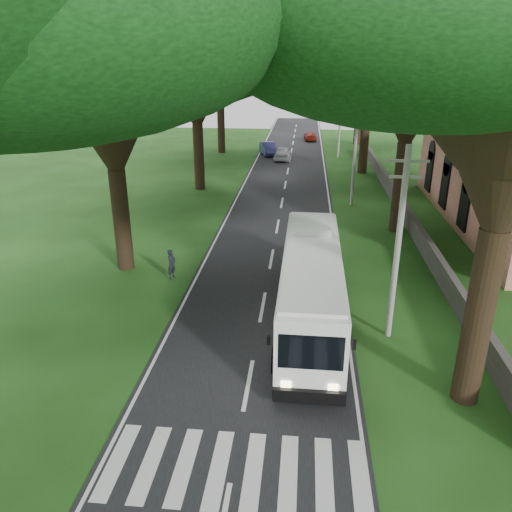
# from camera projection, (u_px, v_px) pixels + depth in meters

# --- Properties ---
(ground) EXTENTS (140.00, 140.00, 0.00)m
(ground) POSITION_uv_depth(u_px,v_px,m) (241.00, 423.00, 16.09)
(ground) COLOR #1D4012
(ground) RESTS_ON ground
(road) EXTENTS (8.00, 120.00, 0.04)m
(road) POSITION_uv_depth(u_px,v_px,m) (281.00, 206.00, 39.17)
(road) COLOR black
(road) RESTS_ON ground
(crosswalk) EXTENTS (8.00, 3.00, 0.01)m
(crosswalk) POSITION_uv_depth(u_px,v_px,m) (233.00, 470.00, 14.24)
(crosswalk) COLOR silver
(crosswalk) RESTS_ON ground
(property_wall) EXTENTS (0.35, 50.00, 1.20)m
(property_wall) POSITION_uv_depth(u_px,v_px,m) (401.00, 206.00, 37.20)
(property_wall) COLOR #383533
(property_wall) RESTS_ON ground
(pole_near) EXTENTS (1.60, 0.24, 8.00)m
(pole_near) POSITION_uv_depth(u_px,v_px,m) (398.00, 243.00, 19.57)
(pole_near) COLOR gray
(pole_near) RESTS_ON ground
(pole_mid) EXTENTS (1.60, 0.24, 8.00)m
(pole_mid) POSITION_uv_depth(u_px,v_px,m) (355.00, 152.00, 38.04)
(pole_mid) COLOR gray
(pole_mid) RESTS_ON ground
(pole_far) EXTENTS (1.60, 0.24, 8.00)m
(pole_far) POSITION_uv_depth(u_px,v_px,m) (340.00, 121.00, 56.50)
(pole_far) COLOR gray
(pole_far) RESTS_ON ground
(tree_l_mida) EXTENTS (14.21, 14.21, 14.28)m
(tree_l_mida) POSITION_uv_depth(u_px,v_px,m) (104.00, 53.00, 23.74)
(tree_l_mida) COLOR black
(tree_l_mida) RESTS_ON ground
(tree_l_midb) EXTENTS (13.26, 13.26, 14.22)m
(tree_l_midb) POSITION_uv_depth(u_px,v_px,m) (194.00, 53.00, 40.28)
(tree_l_midb) COLOR black
(tree_l_midb) RESTS_ON ground
(tree_l_far) EXTENTS (14.72, 14.72, 15.51)m
(tree_l_far) POSITION_uv_depth(u_px,v_px,m) (219.00, 44.00, 56.62)
(tree_l_far) COLOR black
(tree_l_far) RESTS_ON ground
(tree_r_mida) EXTENTS (16.01, 16.01, 15.54)m
(tree_r_mida) POSITION_uv_depth(u_px,v_px,m) (416.00, 37.00, 29.33)
(tree_r_mida) COLOR black
(tree_r_mida) RESTS_ON ground
(tree_r_midb) EXTENTS (14.28, 14.28, 15.58)m
(tree_r_midb) POSITION_uv_depth(u_px,v_px,m) (372.00, 40.00, 45.87)
(tree_r_midb) COLOR black
(tree_r_midb) RESTS_ON ground
(tree_r_far) EXTENTS (14.11, 14.11, 13.68)m
(tree_r_far) POSITION_uv_depth(u_px,v_px,m) (363.00, 60.00, 63.08)
(tree_r_far) COLOR black
(tree_r_far) RESTS_ON ground
(coach_bus) EXTENTS (2.81, 11.65, 3.43)m
(coach_bus) POSITION_uv_depth(u_px,v_px,m) (311.00, 285.00, 21.47)
(coach_bus) COLOR white
(coach_bus) RESTS_ON ground
(distant_car_a) EXTENTS (1.98, 4.52, 1.51)m
(distant_car_a) POSITION_uv_depth(u_px,v_px,m) (283.00, 153.00, 56.44)
(distant_car_a) COLOR #B5B6BA
(distant_car_a) RESTS_ON road
(distant_car_b) EXTENTS (2.66, 4.63, 1.44)m
(distant_car_b) POSITION_uv_depth(u_px,v_px,m) (268.00, 148.00, 59.45)
(distant_car_b) COLOR navy
(distant_car_b) RESTS_ON road
(distant_car_c) EXTENTS (1.88, 4.11, 1.17)m
(distant_car_c) POSITION_uv_depth(u_px,v_px,m) (310.00, 136.00, 69.54)
(distant_car_c) COLOR maroon
(distant_car_c) RESTS_ON road
(pedestrian) EXTENTS (0.54, 0.67, 1.62)m
(pedestrian) POSITION_uv_depth(u_px,v_px,m) (172.00, 264.00, 26.26)
(pedestrian) COLOR black
(pedestrian) RESTS_ON ground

